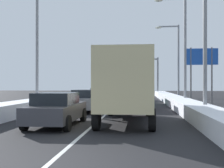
% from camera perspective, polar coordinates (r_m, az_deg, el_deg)
% --- Properties ---
extents(ground_plane, '(120.00, 120.00, 0.00)m').
position_cam_1_polar(ground_plane, '(21.98, 0.22, -4.98)').
color(ground_plane, black).
extents(lane_stripe_between_right_lane_and_center_lane, '(0.14, 43.02, 0.01)m').
position_cam_1_polar(lane_stripe_between_right_lane_and_center_lane, '(25.86, 1.07, -4.23)').
color(lane_stripe_between_right_lane_and_center_lane, silver).
rests_on(lane_stripe_between_right_lane_and_center_lane, ground).
extents(snow_bank_right_shoulder, '(1.57, 43.02, 0.76)m').
position_cam_1_polar(snow_bank_right_shoulder, '(25.94, 12.84, -3.38)').
color(snow_bank_right_shoulder, white).
rests_on(snow_bank_right_shoulder, ground).
extents(snow_bank_left_shoulder, '(1.67, 43.02, 0.81)m').
position_cam_1_polar(snow_bank_left_shoulder, '(26.81, -10.31, -3.22)').
color(snow_bank_left_shoulder, white).
rests_on(snow_bank_left_shoulder, ground).
extents(box_truck_right_lane_nearest, '(2.53, 7.20, 3.36)m').
position_cam_1_polar(box_truck_right_lane_nearest, '(13.70, 3.05, -0.00)').
color(box_truck_right_lane_nearest, silver).
rests_on(box_truck_right_lane_nearest, ground).
extents(sedan_maroon_right_lane_second, '(2.00, 4.50, 1.51)m').
position_cam_1_polar(sedan_maroon_right_lane_second, '(20.98, 5.28, -3.13)').
color(sedan_maroon_right_lane_second, maroon).
rests_on(sedan_maroon_right_lane_second, ground).
extents(suv_green_right_lane_third, '(2.16, 4.90, 1.67)m').
position_cam_1_polar(suv_green_right_lane_third, '(26.79, 4.95, -1.92)').
color(suv_green_right_lane_third, '#1E5633').
rests_on(suv_green_right_lane_third, ground).
extents(sedan_navy_right_lane_fourth, '(2.00, 4.50, 1.51)m').
position_cam_1_polar(sedan_navy_right_lane_fourth, '(32.67, 5.12, -2.03)').
color(sedan_navy_right_lane_fourth, navy).
rests_on(sedan_navy_right_lane_fourth, ground).
extents(sedan_charcoal_center_lane_nearest, '(2.00, 4.50, 1.51)m').
position_cam_1_polar(sedan_charcoal_center_lane_nearest, '(12.98, -11.21, -5.02)').
color(sedan_charcoal_center_lane_nearest, '#38383D').
rests_on(sedan_charcoal_center_lane_nearest, ground).
extents(sedan_gray_center_lane_second, '(2.00, 4.50, 1.51)m').
position_cam_1_polar(sedan_gray_center_lane_second, '(19.37, -5.17, -3.38)').
color(sedan_gray_center_lane_second, slate).
rests_on(sedan_gray_center_lane_second, ground).
extents(sedan_tan_center_lane_third, '(2.00, 4.50, 1.51)m').
position_cam_1_polar(sedan_tan_center_lane_third, '(25.91, -2.25, -2.54)').
color(sedan_tan_center_lane_third, '#937F60').
rests_on(sedan_tan_center_lane_third, ground).
extents(suv_silver_center_lane_fourth, '(2.16, 4.90, 1.67)m').
position_cam_1_polar(suv_silver_center_lane_fourth, '(31.79, -1.15, -1.63)').
color(suv_silver_center_lane_fourth, '#B7BABF').
rests_on(suv_silver_center_lane_fourth, ground).
extents(traffic_light_gantry, '(10.60, 0.47, 6.20)m').
position_cam_1_polar(traffic_light_gantry, '(45.34, 4.63, 3.53)').
color(traffic_light_gantry, slate).
rests_on(traffic_light_gantry, ground).
extents(street_lamp_right_near, '(2.66, 0.36, 8.91)m').
position_cam_1_polar(street_lamp_right_near, '(16.60, 17.34, 11.72)').
color(street_lamp_right_near, gray).
rests_on(street_lamp_right_near, ground).
extents(street_lamp_right_mid, '(2.66, 0.36, 9.23)m').
position_cam_1_polar(street_lamp_right_mid, '(24.25, 13.97, 8.38)').
color(street_lamp_right_mid, gray).
rests_on(street_lamp_right_mid, ground).
extents(street_lamp_right_far, '(2.66, 0.36, 8.50)m').
position_cam_1_polar(street_lamp_right_far, '(31.96, 12.81, 5.65)').
color(street_lamp_right_far, gray).
rests_on(street_lamp_right_far, ground).
extents(street_lamp_left_mid, '(2.66, 0.36, 8.97)m').
position_cam_1_polar(street_lamp_left_mid, '(22.80, -14.29, 8.58)').
color(street_lamp_left_mid, gray).
rests_on(street_lamp_left_mid, ground).
extents(roadside_sign_right, '(3.20, 0.16, 5.50)m').
position_cam_1_polar(roadside_sign_right, '(28.71, 17.80, 4.20)').
color(roadside_sign_right, '#59595B').
rests_on(roadside_sign_right, ground).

